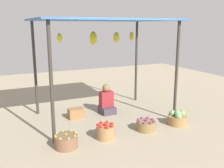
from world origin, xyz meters
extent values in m
plane|color=tan|center=(0.00, 0.00, 0.00)|extent=(14.00, 14.00, 0.00)
cylinder|color=#38332D|center=(-1.48, -0.93, 1.19)|extent=(0.07, 0.07, 2.38)
cylinder|color=#38332D|center=(1.48, -0.93, 1.19)|extent=(0.07, 0.07, 2.38)
cylinder|color=#38332D|center=(-1.48, 0.93, 1.19)|extent=(0.07, 0.07, 2.38)
cylinder|color=#38332D|center=(1.48, 0.93, 1.19)|extent=(0.07, 0.07, 2.38)
cube|color=#386AB2|center=(0.00, 0.00, 2.40)|extent=(3.27, 2.17, 0.04)
ellipsoid|color=yellow|center=(-0.97, 0.34, 1.98)|extent=(0.13, 0.13, 0.23)
ellipsoid|color=yellow|center=(-0.31, -0.14, 1.98)|extent=(0.16, 0.16, 0.32)
ellipsoid|color=yellow|center=(0.32, -0.06, 1.98)|extent=(0.15, 0.15, 0.26)
ellipsoid|color=yellow|center=(0.95, 0.30, 1.98)|extent=(0.11, 0.11, 0.24)
cube|color=#443843|center=(0.18, 0.20, 0.09)|extent=(0.36, 0.44, 0.18)
cube|color=maroon|center=(0.18, 0.25, 0.38)|extent=(0.34, 0.22, 0.40)
sphere|color=olive|center=(0.18, 0.25, 0.67)|extent=(0.21, 0.21, 0.21)
cylinder|color=brown|center=(-1.33, -1.25, 0.12)|extent=(0.44, 0.44, 0.25)
sphere|color=#8DBF40|center=(-1.33, -1.25, 0.27)|extent=(0.04, 0.04, 0.04)
sphere|color=#90CE30|center=(-1.14, -1.25, 0.26)|extent=(0.04, 0.04, 0.04)
sphere|color=#96C333|center=(-1.19, -1.11, 0.26)|extent=(0.04, 0.04, 0.04)
sphere|color=#90C634|center=(-1.33, -1.05, 0.26)|extent=(0.04, 0.04, 0.04)
sphere|color=#86C731|center=(-1.47, -1.11, 0.26)|extent=(0.04, 0.04, 0.04)
sphere|color=#8FC430|center=(-1.53, -1.25, 0.26)|extent=(0.04, 0.04, 0.04)
sphere|color=#90C53C|center=(-1.47, -1.39, 0.26)|extent=(0.04, 0.04, 0.04)
sphere|color=#8DC73F|center=(-1.33, -1.45, 0.26)|extent=(0.04, 0.04, 0.04)
sphere|color=#8CCD2E|center=(-1.19, -1.39, 0.26)|extent=(0.04, 0.04, 0.04)
cylinder|color=#9D7348|center=(-0.49, -1.20, 0.14)|extent=(0.38, 0.38, 0.28)
sphere|color=red|center=(-0.49, -1.20, 0.30)|extent=(0.07, 0.07, 0.07)
sphere|color=red|center=(-0.35, -1.20, 0.30)|extent=(0.07, 0.07, 0.07)
sphere|color=red|center=(-0.40, -1.09, 0.30)|extent=(0.07, 0.07, 0.07)
sphere|color=red|center=(-0.53, -1.06, 0.30)|extent=(0.07, 0.07, 0.07)
sphere|color=red|center=(-0.63, -1.14, 0.30)|extent=(0.07, 0.07, 0.07)
sphere|color=red|center=(-0.63, -1.27, 0.30)|extent=(0.07, 0.07, 0.07)
sphere|color=red|center=(-0.53, -1.35, 0.30)|extent=(0.07, 0.07, 0.07)
sphere|color=red|center=(-0.40, -1.32, 0.30)|extent=(0.07, 0.07, 0.07)
cylinder|color=olive|center=(0.49, -1.20, 0.10)|extent=(0.43, 0.43, 0.21)
sphere|color=#813067|center=(0.49, -1.20, 0.23)|extent=(0.06, 0.06, 0.06)
sphere|color=#873D77|center=(0.67, -1.20, 0.23)|extent=(0.06, 0.06, 0.06)
sphere|color=#753E73|center=(0.62, -1.08, 0.23)|extent=(0.06, 0.06, 0.06)
sphere|color=#803B72|center=(0.49, -1.02, 0.23)|extent=(0.06, 0.06, 0.06)
sphere|color=#793874|center=(0.37, -1.08, 0.23)|extent=(0.06, 0.06, 0.06)
sphere|color=#7E306F|center=(0.32, -1.20, 0.23)|extent=(0.06, 0.06, 0.06)
sphere|color=#86337A|center=(0.37, -1.32, 0.23)|extent=(0.06, 0.06, 0.06)
sphere|color=#842E73|center=(0.49, -1.38, 0.23)|extent=(0.06, 0.06, 0.06)
sphere|color=#834068|center=(0.62, -1.32, 0.23)|extent=(0.06, 0.06, 0.06)
cylinder|color=#9C7543|center=(1.34, -1.23, 0.10)|extent=(0.44, 0.44, 0.21)
sphere|color=#80A968|center=(1.34, -1.23, 0.27)|extent=(0.15, 0.15, 0.15)
sphere|color=#7C9E5D|center=(1.47, -1.23, 0.25)|extent=(0.15, 0.15, 0.15)
sphere|color=#77A56E|center=(1.27, -1.12, 0.25)|extent=(0.15, 0.15, 0.15)
sphere|color=#73AC68|center=(1.27, -1.34, 0.25)|extent=(0.15, 0.15, 0.15)
cube|color=#96683E|center=(-0.67, 0.20, 0.12)|extent=(0.38, 0.25, 0.25)
camera|label=1|loc=(-2.48, -5.68, 2.27)|focal=41.15mm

